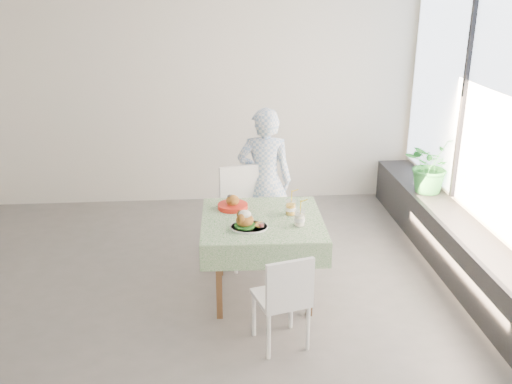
{
  "coord_description": "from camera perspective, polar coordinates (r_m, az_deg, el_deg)",
  "views": [
    {
      "loc": [
        0.45,
        -4.54,
        2.66
      ],
      "look_at": [
        0.81,
        0.06,
        0.97
      ],
      "focal_mm": 40.0,
      "sensor_mm": 36.0,
      "label": 1
    }
  ],
  "objects": [
    {
      "name": "floor",
      "position": [
        5.28,
        -8.93,
        -10.4
      ],
      "size": [
        6.0,
        6.0,
        0.0
      ],
      "primitive_type": "plane",
      "color": "#575552",
      "rests_on": "ground"
    },
    {
      "name": "wall_back",
      "position": [
        7.17,
        -8.18,
        9.77
      ],
      "size": [
        6.0,
        0.02,
        2.8
      ],
      "primitive_type": "cube",
      "color": "silver",
      "rests_on": "ground"
    },
    {
      "name": "wall_front",
      "position": [
        2.44,
        -14.72,
        -11.69
      ],
      "size": [
        6.0,
        0.02,
        2.8
      ],
      "primitive_type": "cube",
      "color": "silver",
      "rests_on": "ground"
    },
    {
      "name": "wall_right",
      "position": [
        5.36,
        24.11,
        4.73
      ],
      "size": [
        0.02,
        5.0,
        2.8
      ],
      "primitive_type": "cube",
      "color": "silver",
      "rests_on": "ground"
    },
    {
      "name": "window_pane",
      "position": [
        5.3,
        24.21,
        7.34
      ],
      "size": [
        0.01,
        4.8,
        2.18
      ],
      "primitive_type": "cube",
      "color": "#D1E0F9",
      "rests_on": "ground"
    },
    {
      "name": "window_ledge",
      "position": [
        5.66,
        20.67,
        -6.53
      ],
      "size": [
        0.4,
        4.8,
        0.5
      ],
      "primitive_type": "cube",
      "color": "black",
      "rests_on": "ground"
    },
    {
      "name": "cafe_table",
      "position": [
        5.07,
        0.61,
        -5.6
      ],
      "size": [
        1.07,
        1.07,
        0.74
      ],
      "color": "brown",
      "rests_on": "ground"
    },
    {
      "name": "chair_far",
      "position": [
        5.74,
        -0.84,
        -4.23
      ],
      "size": [
        0.56,
        0.56,
        0.96
      ],
      "color": "white",
      "rests_on": "ground"
    },
    {
      "name": "chair_near",
      "position": [
        4.51,
        2.53,
        -12.3
      ],
      "size": [
        0.46,
        0.46,
        0.79
      ],
      "color": "white",
      "rests_on": "ground"
    },
    {
      "name": "diner",
      "position": [
        5.83,
        0.87,
        1.1
      ],
      "size": [
        0.6,
        0.44,
        1.53
      ],
      "primitive_type": "imported",
      "rotation": [
        0.0,
        0.0,
        3.01
      ],
      "color": "#84A8D4",
      "rests_on": "ground"
    },
    {
      "name": "main_dish",
      "position": [
        4.74,
        -0.92,
        -3.07
      ],
      "size": [
        0.32,
        0.32,
        0.16
      ],
      "color": "white",
      "rests_on": "cafe_table"
    },
    {
      "name": "juice_cup_orange",
      "position": [
        5.03,
        3.49,
        -1.6
      ],
      "size": [
        0.1,
        0.1,
        0.27
      ],
      "color": "white",
      "rests_on": "cafe_table"
    },
    {
      "name": "juice_cup_lemonade",
      "position": [
        4.81,
        4.38,
        -2.65
      ],
      "size": [
        0.1,
        0.1,
        0.27
      ],
      "color": "white",
      "rests_on": "cafe_table"
    },
    {
      "name": "second_dish",
      "position": [
        5.17,
        -2.35,
        -1.26
      ],
      "size": [
        0.27,
        0.27,
        0.13
      ],
      "color": "red",
      "rests_on": "cafe_table"
    },
    {
      "name": "potted_plant",
      "position": [
        6.5,
        16.99,
        2.67
      ],
      "size": [
        0.74,
        0.75,
        0.63
      ],
      "primitive_type": "imported",
      "rotation": [
        0.0,
        0.0,
        0.83
      ],
      "color": "#2A803D",
      "rests_on": "window_ledge"
    }
  ]
}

